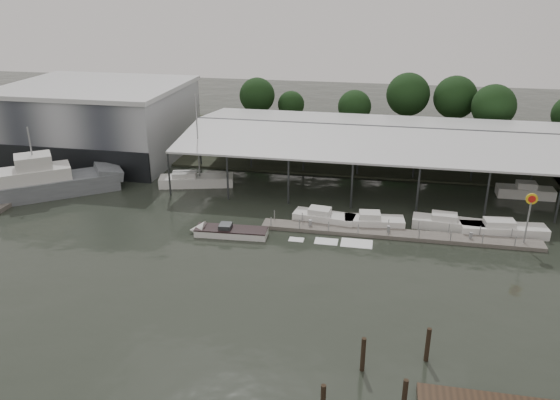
% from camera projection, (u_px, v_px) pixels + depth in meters
% --- Properties ---
extents(ground, '(200.00, 200.00, 0.00)m').
position_uv_depth(ground, '(228.00, 270.00, 48.95)').
color(ground, '#232921').
rests_on(ground, ground).
extents(land_strip_far, '(140.00, 30.00, 0.30)m').
position_uv_depth(land_strip_far, '(301.00, 143.00, 87.17)').
color(land_strip_far, '#363A2B').
rests_on(land_strip_far, ground).
extents(land_strip_west, '(20.00, 40.00, 0.30)m').
position_uv_depth(land_strip_west, '(30.00, 150.00, 83.31)').
color(land_strip_west, '#363A2B').
rests_on(land_strip_west, ground).
extents(storage_warehouse, '(24.50, 20.50, 10.50)m').
position_uv_depth(storage_warehouse, '(98.00, 120.00, 79.20)').
color(storage_warehouse, '#9FA3AA').
rests_on(storage_warehouse, ground).
extents(covered_boat_shed, '(58.24, 24.00, 6.96)m').
position_uv_depth(covered_boat_shed, '(417.00, 133.00, 69.16)').
color(covered_boat_shed, silver).
rests_on(covered_boat_shed, ground).
extents(trawler_dock, '(3.00, 18.00, 0.50)m').
position_uv_depth(trawler_dock, '(24.00, 190.00, 66.91)').
color(trawler_dock, slate).
rests_on(trawler_dock, ground).
extents(floating_dock, '(28.00, 2.00, 1.40)m').
position_uv_depth(floating_dock, '(398.00, 234.00, 55.33)').
color(floating_dock, slate).
rests_on(floating_dock, ground).
extents(shell_fuel_sign, '(1.10, 0.18, 5.55)m').
position_uv_depth(shell_fuel_sign, '(530.00, 209.00, 51.82)').
color(shell_fuel_sign, gray).
rests_on(shell_fuel_sign, ground).
extents(grey_trawler, '(16.42, 13.74, 8.84)m').
position_uv_depth(grey_trawler, '(47.00, 183.00, 65.55)').
color(grey_trawler, slate).
rests_on(grey_trawler, ground).
extents(white_sailboat, '(9.56, 4.82, 11.74)m').
position_uv_depth(white_sailboat, '(195.00, 181.00, 68.98)').
color(white_sailboat, silver).
rests_on(white_sailboat, ground).
extents(speedboat_underway, '(19.03, 3.08, 2.00)m').
position_uv_depth(speedboat_underway, '(225.00, 232.00, 55.47)').
color(speedboat_underway, silver).
rests_on(speedboat_underway, ground).
extents(moored_cruiser_0, '(6.76, 3.07, 1.70)m').
position_uv_depth(moored_cruiser_0, '(324.00, 217.00, 58.28)').
color(moored_cruiser_0, silver).
rests_on(moored_cruiser_0, ground).
extents(moored_cruiser_1, '(6.38, 2.82, 1.70)m').
position_uv_depth(moored_cruiser_1, '(373.00, 222.00, 57.28)').
color(moored_cruiser_1, silver).
rests_on(moored_cruiser_1, ground).
extents(moored_cruiser_2, '(7.50, 2.85, 1.70)m').
position_uv_depth(moored_cruiser_2, '(448.00, 223.00, 56.91)').
color(moored_cruiser_2, silver).
rests_on(moored_cruiser_2, ground).
extents(moored_cruiser_3, '(8.66, 2.98, 1.70)m').
position_uv_depth(moored_cruiser_3, '(503.00, 229.00, 55.47)').
color(moored_cruiser_3, silver).
rests_on(moored_cruiser_3, ground).
extents(horizon_tree_line, '(68.37, 11.50, 10.48)m').
position_uv_depth(horizon_tree_line, '(442.00, 103.00, 86.41)').
color(horizon_tree_line, black).
rests_on(horizon_tree_line, ground).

